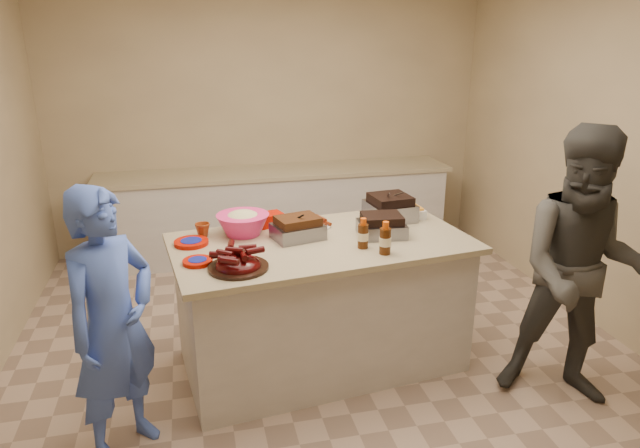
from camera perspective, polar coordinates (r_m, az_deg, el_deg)
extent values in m
cube|color=#47230F|center=(3.84, -2.23, -1.43)|extent=(0.37, 0.31, 0.10)
cube|color=black|center=(3.91, 6.15, -1.14)|extent=(0.33, 0.29, 0.09)
cube|color=gray|center=(4.25, 6.96, 0.49)|extent=(0.35, 0.35, 0.13)
cylinder|color=silver|center=(4.06, -0.98, -0.27)|extent=(0.39, 0.39, 0.05)
cube|color=#FFA527|center=(4.31, 7.90, 0.69)|extent=(0.36, 0.28, 0.09)
cylinder|color=#3C1B07|center=(3.60, 6.48, -2.97)|extent=(0.08, 0.08, 0.21)
cylinder|color=#3C1B07|center=(3.68, 4.29, -2.38)|extent=(0.08, 0.08, 0.20)
cylinder|color=#EAC300|center=(3.88, -1.89, -1.22)|extent=(0.04, 0.04, 0.11)
imported|color=silver|center=(3.90, -1.54, -1.11)|extent=(0.13, 0.06, 0.13)
cylinder|color=#A50E00|center=(3.82, -12.73, -2.01)|extent=(0.25, 0.25, 0.03)
cylinder|color=#A50E00|center=(3.51, -12.12, -3.89)|extent=(0.20, 0.20, 0.02)
imported|color=maroon|center=(3.95, -11.60, -1.22)|extent=(0.11, 0.11, 0.10)
cube|color=#A50E00|center=(4.10, -5.04, -0.16)|extent=(0.21, 0.18, 0.09)
imported|color=#4464CB|center=(3.69, -18.57, -20.20)|extent=(1.52, 1.46, 0.37)
imported|color=#43423C|center=(4.21, 23.14, -15.38)|extent=(1.58, 1.96, 0.67)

